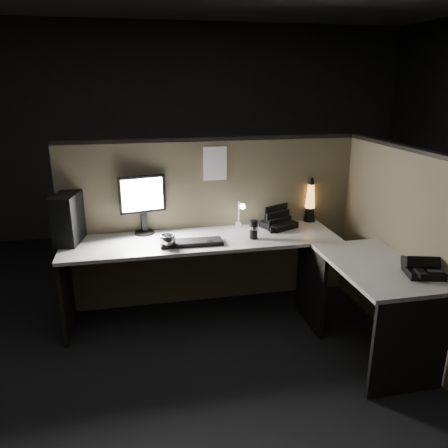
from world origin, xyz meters
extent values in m
plane|color=black|center=(0.00, 0.00, 0.00)|extent=(6.00, 6.00, 0.00)
plane|color=#282623|center=(0.00, 3.00, 1.35)|extent=(6.00, 0.00, 6.00)
cube|color=brown|center=(0.00, 0.93, 0.75)|extent=(2.66, 0.06, 1.50)
cube|color=brown|center=(1.33, 0.10, 0.75)|extent=(0.06, 1.66, 1.50)
cube|color=#B0AEA6|center=(-0.15, 0.60, 0.71)|extent=(2.30, 0.60, 0.03)
cube|color=#B0AEA6|center=(1.00, -0.20, 0.71)|extent=(0.60, 1.00, 0.03)
cube|color=black|center=(-1.28, 0.60, 0.35)|extent=(0.03, 0.55, 0.70)
cube|color=black|center=(1.00, -0.68, 0.35)|extent=(0.55, 0.03, 0.70)
cube|color=black|center=(0.72, 0.30, 0.35)|extent=(0.03, 0.55, 0.70)
cube|color=black|center=(-1.22, 0.76, 0.93)|extent=(0.24, 0.41, 0.40)
cylinder|color=black|center=(-0.62, 0.83, 0.74)|extent=(0.17, 0.17, 0.01)
cube|color=black|center=(-0.62, 0.85, 0.84)|extent=(0.05, 0.05, 0.19)
cube|color=black|center=(-0.62, 0.84, 1.08)|extent=(0.39, 0.11, 0.32)
cube|color=white|center=(-0.62, 0.82, 1.08)|extent=(0.34, 0.07, 0.27)
cube|color=black|center=(-0.25, 0.49, 0.74)|extent=(0.51, 0.18, 0.02)
ellipsoid|color=black|center=(-0.11, 0.45, 0.75)|extent=(0.10, 0.07, 0.04)
cube|color=white|center=(0.23, 0.87, 0.75)|extent=(0.04, 0.05, 0.03)
cylinder|color=white|center=(0.23, 0.87, 0.86)|extent=(0.01, 0.01, 0.20)
cylinder|color=white|center=(0.23, 0.80, 0.96)|extent=(0.01, 0.13, 0.01)
sphere|color=white|center=(0.23, 0.72, 0.95)|extent=(0.05, 0.05, 0.05)
cube|color=black|center=(0.58, 0.76, 0.76)|extent=(0.35, 0.33, 0.05)
cube|color=black|center=(0.58, 0.72, 0.80)|extent=(0.25, 0.13, 0.10)
cube|color=black|center=(0.58, 0.84, 0.84)|extent=(0.25, 0.13, 0.18)
cone|color=black|center=(0.92, 0.88, 0.80)|extent=(0.11, 0.11, 0.13)
cone|color=orange|center=(0.92, 0.88, 0.97)|extent=(0.09, 0.09, 0.22)
sphere|color=#8D5014|center=(0.92, 0.88, 0.90)|extent=(0.04, 0.04, 0.04)
sphere|color=#8D5014|center=(0.92, 0.88, 0.98)|extent=(0.03, 0.03, 0.03)
cone|color=black|center=(0.92, 0.88, 1.11)|extent=(0.06, 0.06, 0.06)
cylinder|color=black|center=(0.27, 0.51, 0.81)|extent=(0.07, 0.07, 0.16)
imported|color=#B1B1B8|center=(-0.45, 0.47, 0.78)|extent=(0.15, 0.15, 0.10)
sphere|color=#F2FB27|center=(0.62, 0.83, 0.78)|extent=(0.06, 0.06, 0.06)
cube|color=white|center=(0.02, 0.90, 1.31)|extent=(0.21, 0.00, 0.29)
cube|color=black|center=(1.21, -0.43, 0.76)|extent=(0.27, 0.25, 0.05)
cube|color=black|center=(1.21, -0.39, 0.82)|extent=(0.26, 0.19, 0.11)
cube|color=black|center=(1.14, -0.48, 0.79)|extent=(0.09, 0.18, 0.04)
cube|color=#3F3F42|center=(1.26, -0.46, 0.78)|extent=(0.12, 0.12, 0.00)
camera|label=1|loc=(-0.68, -2.81, 1.99)|focal=35.00mm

